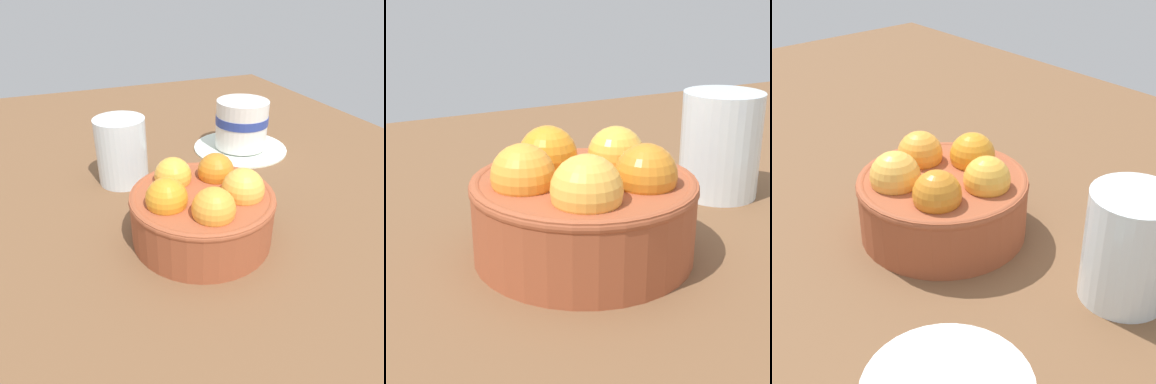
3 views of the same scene
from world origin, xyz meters
TOP-DOWN VIEW (x-y plane):
  - ground_plane at (0.00, 0.00)cm, footprint 146.78×98.71cm
  - terracotta_bowl at (-0.04, -0.02)cm, footprint 16.41×16.41cm
  - coffee_cup at (21.49, -16.81)cm, footprint 16.51×16.51cm
  - water_glass at (17.37, 5.25)cm, footprint 7.36×7.36cm

SIDE VIEW (x-z plane):
  - ground_plane at x=0.00cm, z-range -4.73..0.00cm
  - terracotta_bowl at x=-0.04cm, z-range -0.51..8.49cm
  - coffee_cup at x=21.49cm, z-range -0.35..8.40cm
  - water_glass at x=17.37cm, z-range 0.00..9.73cm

